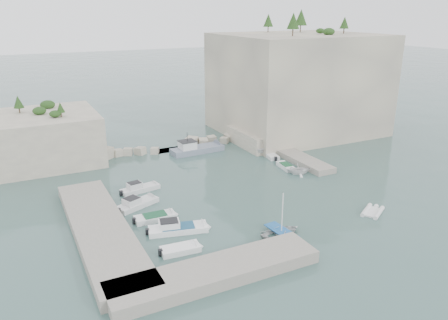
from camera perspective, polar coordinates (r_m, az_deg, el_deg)
name	(u,v)px	position (r m, az deg, el deg)	size (l,w,h in m)	color
ground	(247,199)	(51.12, 3.03, -5.15)	(400.00, 400.00, 0.00)	#3F5E59
cliff_east	(297,84)	(79.47, 9.52, 9.81)	(26.00, 22.00, 17.00)	beige
cliff_terrace	(262,137)	(71.51, 5.02, 3.02)	(8.00, 10.00, 2.50)	beige
outcrop_west	(40,138)	(67.77, -22.94, 2.62)	(16.00, 14.00, 7.00)	beige
quay_west	(101,230)	(44.82, -15.80, -8.80)	(5.00, 24.00, 1.10)	#9E9689
quay_south	(216,272)	(37.03, -1.04, -14.37)	(18.00, 4.00, 1.10)	#9E9689
ledge_east	(293,155)	(65.68, 9.00, 0.60)	(3.00, 16.00, 0.80)	#9E9689
breakwater	(173,145)	(69.28, -6.69, 1.95)	(28.00, 3.00, 1.40)	beige
motorboat_a	(140,191)	(54.26, -10.86, -4.00)	(5.22, 1.55, 1.40)	silver
motorboat_b	(138,206)	(50.24, -11.22, -5.96)	(5.39, 1.76, 1.40)	silver
motorboat_c	(155,220)	(46.92, -8.97, -7.70)	(4.72, 1.72, 0.70)	white
motorboat_d	(178,231)	(44.31, -6.00, -9.26)	(6.41, 1.91, 1.40)	white
motorboat_e	(181,252)	(40.92, -5.70, -11.84)	(3.94, 1.61, 0.70)	white
rowboat	(281,235)	(43.73, 7.49, -9.74)	(3.03, 4.24, 0.88)	silver
inflatable_dinghy	(372,213)	(50.44, 18.81, -6.57)	(3.47, 1.68, 0.44)	white
tender_east_a	(298,174)	(59.52, 9.67, -1.82)	(2.73, 3.17, 1.67)	white
tender_east_b	(285,168)	(61.44, 8.04, -1.06)	(3.83, 1.30, 0.70)	white
tender_east_c	(270,157)	(65.98, 6.01, 0.46)	(4.54, 1.47, 0.70)	silver
tender_east_d	(265,153)	(67.31, 5.39, 0.86)	(1.53, 4.06, 1.57)	white
work_boat	(197,152)	(67.74, -3.50, 1.03)	(9.06, 2.68, 2.20)	slate
rowboat_mast	(282,212)	(42.57, 7.64, -6.74)	(0.10, 0.10, 4.20)	white
vegetation	(270,28)	(76.79, 6.01, 16.73)	(53.48, 13.88, 13.40)	#1E4219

